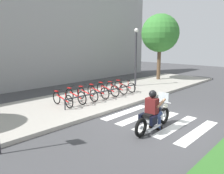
{
  "coord_description": "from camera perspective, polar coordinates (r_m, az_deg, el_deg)",
  "views": [
    {
      "loc": [
        -6.7,
        -4.24,
        2.94
      ],
      "look_at": [
        -0.08,
        2.06,
        1.13
      ],
      "focal_mm": 34.59,
      "sensor_mm": 36.0,
      "label": 1
    }
  ],
  "objects": [
    {
      "name": "ground_plane",
      "position": [
        8.45,
        10.71,
        -9.33
      ],
      "size": [
        48.0,
        48.0,
        0.0
      ],
      "primitive_type": "plane",
      "color": "#424244"
    },
    {
      "name": "sidewalk",
      "position": [
        11.15,
        -7.72,
        -3.76
      ],
      "size": [
        24.0,
        4.4,
        0.15
      ],
      "primitive_type": "cube",
      "color": "#A8A399",
      "rests_on": "ground"
    },
    {
      "name": "crosswalk_stripe_0",
      "position": [
        8.05,
        21.77,
        -10.99
      ],
      "size": [
        2.8,
        0.4,
        0.01
      ],
      "primitive_type": "cube",
      "color": "white",
      "rests_on": "ground"
    },
    {
      "name": "crosswalk_stripe_1",
      "position": [
        8.35,
        16.62,
        -9.84
      ],
      "size": [
        2.8,
        0.4,
        0.01
      ],
      "primitive_type": "cube",
      "color": "white",
      "rests_on": "ground"
    },
    {
      "name": "crosswalk_stripe_2",
      "position": [
        8.71,
        11.89,
        -8.72
      ],
      "size": [
        2.8,
        0.4,
        0.01
      ],
      "primitive_type": "cube",
      "color": "white",
      "rests_on": "ground"
    },
    {
      "name": "crosswalk_stripe_3",
      "position": [
        9.13,
        7.59,
        -7.63
      ],
      "size": [
        2.8,
        0.4,
        0.01
      ],
      "primitive_type": "cube",
      "color": "white",
      "rests_on": "ground"
    },
    {
      "name": "crosswalk_stripe_4",
      "position": [
        9.59,
        3.7,
        -6.62
      ],
      "size": [
        2.8,
        0.4,
        0.01
      ],
      "primitive_type": "cube",
      "color": "white",
      "rests_on": "ground"
    },
    {
      "name": "motorcycle",
      "position": [
        7.68,
        11.01,
        -7.84
      ],
      "size": [
        2.2,
        0.64,
        1.22
      ],
      "color": "black",
      "rests_on": "ground"
    },
    {
      "name": "rider",
      "position": [
        7.5,
        10.79,
        -5.35
      ],
      "size": [
        0.64,
        0.55,
        1.44
      ],
      "color": "#591919",
      "rests_on": "ground"
    },
    {
      "name": "bicycle_0",
      "position": [
        10.08,
        -12.96,
        -3.12
      ],
      "size": [
        0.48,
        1.6,
        0.74
      ],
      "color": "black",
      "rests_on": "sidewalk"
    },
    {
      "name": "bicycle_1",
      "position": [
        10.48,
        -9.64,
        -2.34
      ],
      "size": [
        0.48,
        1.62,
        0.79
      ],
      "color": "black",
      "rests_on": "sidewalk"
    },
    {
      "name": "bicycle_2",
      "position": [
        10.92,
        -6.58,
        -1.76
      ],
      "size": [
        0.48,
        1.63,
        0.76
      ],
      "color": "black",
      "rests_on": "sidewalk"
    },
    {
      "name": "bicycle_3",
      "position": [
        11.39,
        -3.77,
        -1.16
      ],
      "size": [
        0.48,
        1.67,
        0.76
      ],
      "color": "black",
      "rests_on": "sidewalk"
    },
    {
      "name": "bicycle_4",
      "position": [
        11.88,
        -1.18,
        -0.59
      ],
      "size": [
        0.48,
        1.73,
        0.78
      ],
      "color": "black",
      "rests_on": "sidewalk"
    },
    {
      "name": "bicycle_5",
      "position": [
        12.41,
        1.19,
        -0.19
      ],
      "size": [
        0.48,
        1.65,
        0.72
      ],
      "color": "black",
      "rests_on": "sidewalk"
    },
    {
      "name": "bicycle_6",
      "position": [
        12.94,
        3.37,
        0.28
      ],
      "size": [
        0.48,
        1.64,
        0.72
      ],
      "color": "black",
      "rests_on": "sidewalk"
    },
    {
      "name": "bike_rack",
      "position": [
        10.98,
        -1.81,
        -1.21
      ],
      "size": [
        4.98,
        0.07,
        0.49
      ],
      "color": "#333338",
      "rests_on": "sidewalk"
    },
    {
      "name": "street_lamp",
      "position": [
        14.59,
        6.34,
        9.17
      ],
      "size": [
        0.28,
        0.28,
        3.97
      ],
      "color": "#2D2D33",
      "rests_on": "ground"
    },
    {
      "name": "tree_near_rack",
      "position": [
        17.78,
        12.59,
        13.67
      ],
      "size": [
        2.95,
        2.95,
        5.27
      ],
      "color": "brown",
      "rests_on": "ground"
    },
    {
      "name": "building_backdrop",
      "position": [
        15.72,
        -21.85,
        15.94
      ],
      "size": [
        24.0,
        1.2,
        8.88
      ],
      "primitive_type": "cube",
      "color": "#9A9A9A",
      "rests_on": "ground"
    }
  ]
}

